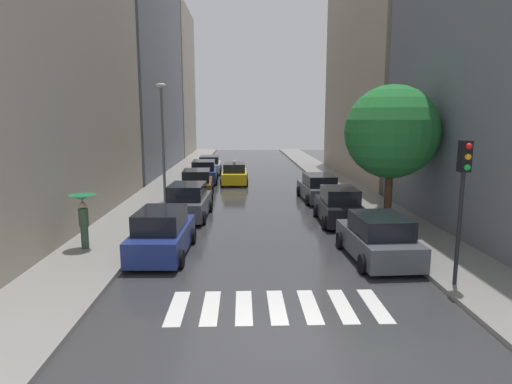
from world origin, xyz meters
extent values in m
cube|color=#343436|center=(0.00, 24.00, -0.02)|extent=(28.00, 72.00, 0.04)
cube|color=gray|center=(-6.50, 24.00, 0.07)|extent=(3.00, 72.00, 0.15)
cube|color=gray|center=(6.50, 24.00, 0.07)|extent=(3.00, 72.00, 0.15)
cube|color=silver|center=(-2.70, 1.87, 0.01)|extent=(0.45, 2.20, 0.01)
cube|color=silver|center=(-1.80, 1.87, 0.01)|extent=(0.45, 2.20, 0.01)
cube|color=silver|center=(-0.90, 1.87, 0.01)|extent=(0.45, 2.20, 0.01)
cube|color=silver|center=(0.00, 1.87, 0.01)|extent=(0.45, 2.20, 0.01)
cube|color=silver|center=(0.90, 1.87, 0.01)|extent=(0.45, 2.20, 0.01)
cube|color=silver|center=(1.80, 1.87, 0.01)|extent=(0.45, 2.20, 0.01)
cube|color=silver|center=(2.70, 1.87, 0.01)|extent=(0.45, 2.20, 0.01)
cube|color=slate|center=(-11.00, 33.05, 11.18)|extent=(6.00, 21.40, 22.35)
cube|color=#9E9384|center=(-11.00, 51.56, 9.65)|extent=(6.00, 13.80, 19.31)
cube|color=#B2A38C|center=(11.00, 28.18, 8.69)|extent=(6.00, 19.42, 17.39)
cube|color=navy|center=(-3.92, 6.58, 0.61)|extent=(1.95, 4.52, 0.88)
cube|color=black|center=(-3.92, 6.35, 1.41)|extent=(1.67, 2.50, 0.72)
cylinder|color=black|center=(-4.78, 8.08, 0.32)|extent=(0.24, 0.65, 0.64)
cylinder|color=black|center=(-2.97, 8.02, 0.32)|extent=(0.24, 0.65, 0.64)
cylinder|color=black|center=(-4.87, 5.13, 0.32)|extent=(0.24, 0.65, 0.64)
cylinder|color=black|center=(-3.06, 5.08, 0.32)|extent=(0.24, 0.65, 0.64)
cube|color=#474C51|center=(-3.71, 12.69, 0.62)|extent=(2.09, 4.47, 0.89)
cube|color=black|center=(-3.72, 12.47, 1.43)|extent=(1.79, 2.49, 0.73)
cylinder|color=black|center=(-4.61, 14.18, 0.32)|extent=(0.25, 0.65, 0.64)
cylinder|color=black|center=(-2.69, 14.11, 0.32)|extent=(0.25, 0.65, 0.64)
cylinder|color=black|center=(-4.73, 11.28, 0.32)|extent=(0.25, 0.65, 0.64)
cylinder|color=black|center=(-2.81, 11.20, 0.32)|extent=(0.25, 0.65, 0.64)
cube|color=brown|center=(-3.88, 18.79, 0.62)|extent=(2.11, 4.51, 0.88)
cube|color=black|center=(-3.87, 18.57, 1.42)|extent=(1.79, 2.51, 0.72)
cylinder|color=black|center=(-4.90, 20.20, 0.32)|extent=(0.25, 0.65, 0.64)
cylinder|color=black|center=(-3.00, 20.29, 0.32)|extent=(0.25, 0.65, 0.64)
cylinder|color=black|center=(-4.77, 17.28, 0.32)|extent=(0.25, 0.65, 0.64)
cylinder|color=black|center=(-2.86, 17.37, 0.32)|extent=(0.25, 0.65, 0.64)
cube|color=navy|center=(-3.96, 25.08, 0.61)|extent=(2.07, 4.79, 0.87)
cube|color=black|center=(-3.96, 24.84, 1.40)|extent=(1.78, 2.65, 0.71)
cylinder|color=black|center=(-4.97, 26.61, 0.32)|extent=(0.24, 0.65, 0.64)
cylinder|color=black|center=(-3.05, 26.67, 0.32)|extent=(0.24, 0.65, 0.64)
cylinder|color=black|center=(-4.88, 23.49, 0.32)|extent=(0.24, 0.65, 0.64)
cylinder|color=black|center=(-2.95, 23.54, 0.32)|extent=(0.24, 0.65, 0.64)
cube|color=#B2B7BF|center=(-3.95, 30.92, 0.57)|extent=(2.07, 4.69, 0.79)
cube|color=black|center=(-3.95, 30.69, 1.28)|extent=(1.78, 2.60, 0.64)
cylinder|color=black|center=(-4.97, 32.42, 0.32)|extent=(0.24, 0.65, 0.64)
cylinder|color=black|center=(-3.04, 32.48, 0.32)|extent=(0.24, 0.65, 0.64)
cylinder|color=black|center=(-4.87, 29.36, 0.32)|extent=(0.24, 0.65, 0.64)
cylinder|color=black|center=(-2.94, 29.42, 0.32)|extent=(0.24, 0.65, 0.64)
cube|color=#474C51|center=(3.96, 5.80, 0.59)|extent=(2.11, 4.36, 0.83)
cube|color=black|center=(3.97, 5.59, 1.34)|extent=(1.80, 2.42, 0.68)
cylinder|color=black|center=(2.93, 7.17, 0.32)|extent=(0.25, 0.65, 0.64)
cylinder|color=black|center=(4.86, 7.25, 0.32)|extent=(0.25, 0.65, 0.64)
cylinder|color=black|center=(3.05, 4.35, 0.32)|extent=(0.25, 0.65, 0.64)
cylinder|color=black|center=(4.98, 4.43, 0.32)|extent=(0.25, 0.65, 0.64)
cube|color=black|center=(3.77, 11.39, 0.61)|extent=(1.82, 4.09, 0.87)
cube|color=black|center=(3.77, 11.19, 1.41)|extent=(1.59, 2.26, 0.72)
cylinder|color=black|center=(2.91, 12.74, 0.32)|extent=(0.23, 0.64, 0.64)
cylinder|color=black|center=(4.68, 12.72, 0.32)|extent=(0.23, 0.64, 0.64)
cylinder|color=black|center=(2.87, 10.06, 0.32)|extent=(0.23, 0.64, 0.64)
cylinder|color=black|center=(4.63, 10.04, 0.32)|extent=(0.23, 0.64, 0.64)
cube|color=#474C51|center=(3.80, 17.29, 0.58)|extent=(2.08, 4.82, 0.80)
cube|color=black|center=(3.81, 17.05, 1.30)|extent=(1.77, 2.68, 0.65)
cylinder|color=black|center=(2.79, 18.81, 0.32)|extent=(0.25, 0.65, 0.64)
cylinder|color=black|center=(4.67, 18.89, 0.32)|extent=(0.25, 0.65, 0.64)
cylinder|color=black|center=(2.93, 15.69, 0.32)|extent=(0.25, 0.65, 0.64)
cylinder|color=black|center=(4.80, 15.77, 0.32)|extent=(0.25, 0.65, 0.64)
cube|color=yellow|center=(-1.54, 24.27, 0.57)|extent=(1.86, 4.32, 0.80)
cube|color=black|center=(-1.54, 24.06, 1.30)|extent=(1.63, 2.38, 0.65)
cube|color=#F2EDCC|center=(-1.54, 24.06, 1.72)|extent=(0.20, 0.36, 0.18)
cylinder|color=black|center=(-2.47, 25.70, 0.32)|extent=(0.22, 0.64, 0.64)
cylinder|color=black|center=(-0.62, 25.70, 0.32)|extent=(0.22, 0.64, 0.64)
cylinder|color=black|center=(-2.46, 22.85, 0.32)|extent=(0.22, 0.64, 0.64)
cylinder|color=black|center=(-0.61, 22.85, 0.32)|extent=(0.22, 0.64, 0.64)
cylinder|color=#38513D|center=(-6.96, 7.03, 0.58)|extent=(0.28, 0.28, 0.86)
cylinder|color=#38513D|center=(-6.96, 7.03, 1.35)|extent=(0.36, 0.36, 0.68)
sphere|color=tan|center=(-6.96, 7.03, 1.83)|extent=(0.27, 0.27, 0.27)
cone|color=#19723F|center=(-6.96, 7.03, 2.12)|extent=(1.01, 1.01, 0.20)
cylinder|color=#333338|center=(-6.96, 7.03, 1.74)|extent=(0.02, 0.02, 0.77)
cylinder|color=#513823|center=(5.90, 10.55, 1.39)|extent=(0.36, 0.36, 2.49)
sphere|color=#247432|center=(5.90, 10.55, 4.45)|extent=(4.26, 4.26, 4.26)
cylinder|color=black|center=(5.45, 2.98, 1.85)|extent=(0.12, 0.12, 3.40)
cube|color=black|center=(5.45, 2.98, 4.00)|extent=(0.30, 0.30, 0.90)
sphere|color=red|center=(5.45, 2.80, 4.30)|extent=(0.18, 0.18, 0.18)
sphere|color=#F2A519|center=(5.45, 2.80, 4.00)|extent=(0.18, 0.18, 0.18)
sphere|color=green|center=(5.45, 2.80, 3.70)|extent=(0.18, 0.18, 0.18)
cylinder|color=#595B60|center=(-5.55, 16.42, 3.46)|extent=(0.16, 0.16, 6.62)
ellipsoid|color=beige|center=(-5.55, 16.42, 6.92)|extent=(0.60, 0.28, 0.24)
camera|label=1|loc=(-0.92, -9.24, 5.09)|focal=30.47mm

